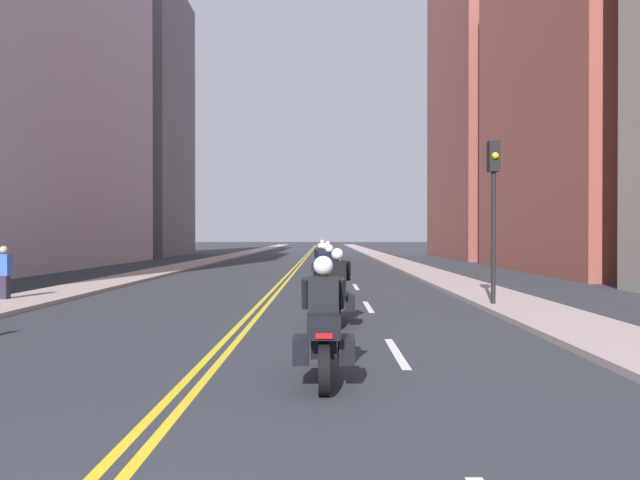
% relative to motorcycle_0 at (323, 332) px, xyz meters
% --- Properties ---
extents(ground_plane, '(264.00, 264.00, 0.00)m').
position_rel_motorcycle_0_xyz_m(ground_plane, '(-1.68, 41.84, -0.65)').
color(ground_plane, '#2C2F36').
extents(sidewalk_left, '(2.15, 144.00, 0.12)m').
position_rel_motorcycle_0_xyz_m(sidewalk_left, '(-8.47, 41.84, -0.59)').
color(sidewalk_left, '#AA9394').
rests_on(sidewalk_left, ground).
extents(sidewalk_right, '(2.15, 144.00, 0.12)m').
position_rel_motorcycle_0_xyz_m(sidewalk_right, '(5.11, 41.84, -0.59)').
color(sidewalk_right, '#A79194').
rests_on(sidewalk_right, ground).
extents(centreline_yellow_inner, '(0.12, 132.00, 0.01)m').
position_rel_motorcycle_0_xyz_m(centreline_yellow_inner, '(-1.80, 41.84, -0.64)').
color(centreline_yellow_inner, yellow).
rests_on(centreline_yellow_inner, ground).
extents(centreline_yellow_outer, '(0.12, 132.00, 0.01)m').
position_rel_motorcycle_0_xyz_m(centreline_yellow_outer, '(-1.56, 41.84, -0.64)').
color(centreline_yellow_outer, yellow).
rests_on(centreline_yellow_outer, ground).
extents(lane_dashes_white, '(0.14, 56.40, 0.01)m').
position_rel_motorcycle_0_xyz_m(lane_dashes_white, '(1.18, 22.84, -0.64)').
color(lane_dashes_white, silver).
rests_on(lane_dashes_white, ground).
extents(building_left_1, '(8.33, 21.91, 25.65)m').
position_rel_motorcycle_0_xyz_m(building_left_1, '(-17.88, 27.36, 12.18)').
color(building_left_1, '#B6A6B2').
rests_on(building_left_1, ground).
extents(building_right_1, '(6.66, 15.96, 19.17)m').
position_rel_motorcycle_0_xyz_m(building_right_1, '(13.70, 23.09, 8.94)').
color(building_right_1, '#974B3E').
rests_on(building_right_1, ground).
extents(building_left_2, '(6.64, 12.28, 25.57)m').
position_rel_motorcycle_0_xyz_m(building_left_2, '(-17.04, 47.23, 12.14)').
color(building_left_2, slate).
rests_on(building_left_2, ground).
extents(building_right_2, '(6.83, 16.60, 27.07)m').
position_rel_motorcycle_0_xyz_m(building_right_2, '(13.78, 42.17, 12.89)').
color(building_right_2, brown).
rests_on(building_right_2, ground).
extents(motorcycle_0, '(0.77, 2.16, 1.63)m').
position_rel_motorcycle_0_xyz_m(motorcycle_0, '(0.00, 0.00, 0.00)').
color(motorcycle_0, black).
rests_on(motorcycle_0, ground).
extents(motorcycle_1, '(0.78, 2.22, 1.63)m').
position_rel_motorcycle_0_xyz_m(motorcycle_1, '(0.29, 4.83, 0.01)').
color(motorcycle_1, black).
rests_on(motorcycle_1, ground).
extents(motorcycle_2, '(0.78, 2.17, 1.64)m').
position_rel_motorcycle_0_xyz_m(motorcycle_2, '(0.15, 9.76, 0.01)').
color(motorcycle_2, black).
rests_on(motorcycle_2, ground).
extents(motorcycle_3, '(0.76, 2.17, 1.65)m').
position_rel_motorcycle_0_xyz_m(motorcycle_3, '(-0.01, 13.84, 0.01)').
color(motorcycle_3, black).
rests_on(motorcycle_3, ground).
extents(motorcycle_4, '(0.78, 2.21, 1.56)m').
position_rel_motorcycle_0_xyz_m(motorcycle_4, '(-0.18, 18.94, -0.01)').
color(motorcycle_4, black).
rests_on(motorcycle_4, ground).
extents(motorcycle_5, '(0.77, 2.30, 1.62)m').
position_rel_motorcycle_0_xyz_m(motorcycle_5, '(0.19, 23.63, 0.02)').
color(motorcycle_5, black).
rests_on(motorcycle_5, ground).
extents(motorcycle_6, '(0.78, 2.12, 1.66)m').
position_rel_motorcycle_0_xyz_m(motorcycle_6, '(-0.13, 28.42, 0.02)').
color(motorcycle_6, black).
rests_on(motorcycle_6, ground).
extents(motorcycle_7, '(0.76, 2.15, 1.62)m').
position_rel_motorcycle_0_xyz_m(motorcycle_7, '(-0.15, 32.44, 0.02)').
color(motorcycle_7, black).
rests_on(motorcycle_7, ground).
extents(traffic_light_near, '(0.28, 0.38, 4.37)m').
position_rel_motorcycle_0_xyz_m(traffic_light_near, '(4.44, 7.59, 2.39)').
color(traffic_light_near, black).
rests_on(traffic_light_near, ground).
extents(pedestrian_0, '(0.39, 0.27, 1.61)m').
position_rel_motorcycle_0_xyz_m(pedestrian_0, '(-9.02, 8.62, 0.18)').
color(pedestrian_0, '#2B2336').
rests_on(pedestrian_0, ground).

